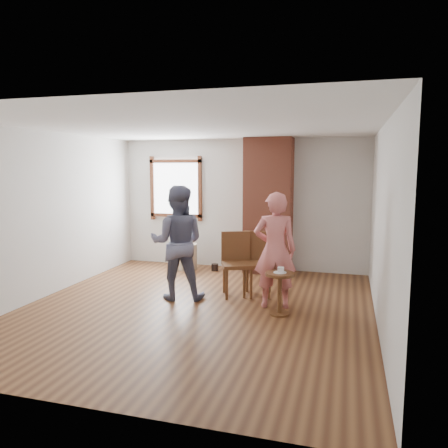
% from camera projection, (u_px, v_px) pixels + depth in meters
% --- Properties ---
extents(ground, '(5.50, 5.50, 0.00)m').
position_uv_depth(ground, '(196.00, 309.00, 6.35)').
color(ground, brown).
rests_on(ground, ground).
extents(room_shell, '(5.04, 5.52, 2.62)m').
position_uv_depth(room_shell, '(205.00, 183.00, 6.71)').
color(room_shell, silver).
rests_on(room_shell, ground).
extents(brick_chimney, '(0.90, 0.50, 2.60)m').
position_uv_depth(brick_chimney, '(268.00, 206.00, 8.40)').
color(brick_chimney, '#AA533C').
rests_on(brick_chimney, ground).
extents(stoneware_crock, '(0.53, 0.53, 0.52)m').
position_uv_depth(stoneware_crock, '(187.00, 257.00, 8.76)').
color(stoneware_crock, tan).
rests_on(stoneware_crock, ground).
extents(dark_pot, '(0.16, 0.16, 0.14)m').
position_uv_depth(dark_pot, '(215.00, 267.00, 8.66)').
color(dark_pot, black).
rests_on(dark_pot, ground).
extents(dining_chair_left, '(0.53, 0.53, 1.01)m').
position_uv_depth(dining_chair_left, '(258.00, 259.00, 7.04)').
color(dining_chair_left, brown).
rests_on(dining_chair_left, ground).
extents(dining_chair_right, '(0.61, 0.61, 1.01)m').
position_uv_depth(dining_chair_right, '(237.00, 260.00, 7.00)').
color(dining_chair_right, brown).
rests_on(dining_chair_right, ground).
extents(side_table, '(0.40, 0.40, 0.60)m').
position_uv_depth(side_table, '(280.00, 287.00, 6.04)').
color(side_table, brown).
rests_on(side_table, ground).
extents(cake_plate, '(0.18, 0.18, 0.01)m').
position_uv_depth(cake_plate, '(280.00, 272.00, 6.02)').
color(cake_plate, white).
rests_on(cake_plate, side_table).
extents(cake_slice, '(0.08, 0.07, 0.06)m').
position_uv_depth(cake_slice, '(281.00, 270.00, 6.01)').
color(cake_slice, white).
rests_on(cake_slice, cake_plate).
extents(man, '(0.99, 0.85, 1.77)m').
position_uv_depth(man, '(178.00, 243.00, 6.75)').
color(man, '#16173D').
rests_on(man, ground).
extents(person_pink, '(0.69, 0.52, 1.70)m').
position_uv_depth(person_pink, '(275.00, 250.00, 6.33)').
color(person_pink, '#D36C69').
rests_on(person_pink, ground).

